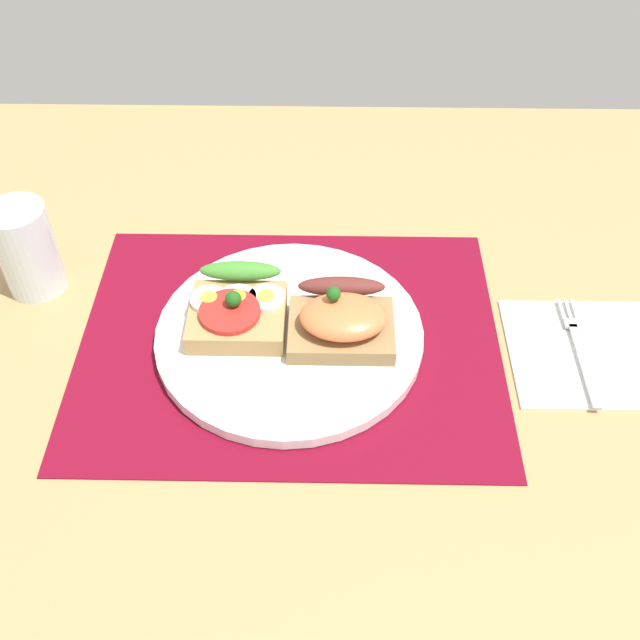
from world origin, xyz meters
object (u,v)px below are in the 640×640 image
(sandwich_salmon, at_px, (342,319))
(sandwich_egg_tomato, at_px, (237,309))
(napkin, at_px, (584,352))
(plate, at_px, (290,335))
(fork, at_px, (579,347))
(drinking_glass, at_px, (27,249))

(sandwich_salmon, bearing_deg, sandwich_egg_tomato, 170.85)
(sandwich_salmon, xyz_separation_m, napkin, (0.24, -0.01, -0.03))
(sandwich_egg_tomato, height_order, sandwich_salmon, sandwich_salmon)
(plate, height_order, sandwich_egg_tomato, sandwich_egg_tomato)
(fork, bearing_deg, sandwich_egg_tomato, 176.08)
(sandwich_egg_tomato, relative_size, napkin, 0.67)
(sandwich_salmon, height_order, drinking_glass, drinking_glass)
(plate, bearing_deg, napkin, -2.41)
(plate, xyz_separation_m, fork, (0.28, -0.01, -0.00))
(fork, distance_m, drinking_glass, 0.56)
(sandwich_salmon, distance_m, drinking_glass, 0.33)
(sandwich_egg_tomato, height_order, fork, sandwich_egg_tomato)
(sandwich_egg_tomato, bearing_deg, napkin, -4.22)
(napkin, height_order, drinking_glass, drinking_glass)
(plate, height_order, fork, plate)
(plate, relative_size, drinking_glass, 2.63)
(plate, distance_m, drinking_glass, 0.29)
(plate, xyz_separation_m, drinking_glass, (-0.27, 0.08, 0.04))
(sandwich_salmon, height_order, napkin, sandwich_salmon)
(fork, bearing_deg, drinking_glass, 171.10)
(napkin, distance_m, fork, 0.01)
(plate, xyz_separation_m, sandwich_salmon, (0.05, -0.00, 0.03))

